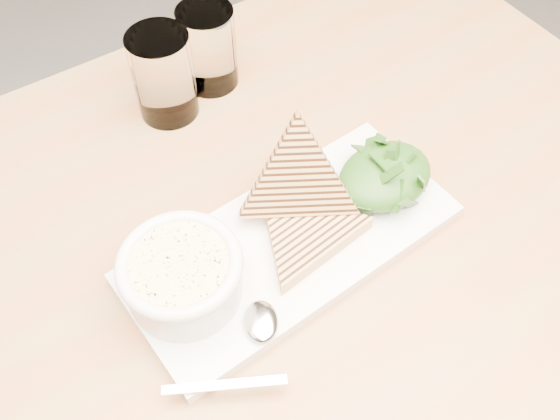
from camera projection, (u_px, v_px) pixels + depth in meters
table_top at (235, 266)px, 0.70m from camera, size 1.21×0.85×0.04m
table_leg_br at (362, 116)px, 1.34m from camera, size 0.06×0.06×0.68m
platter at (291, 244)px, 0.69m from camera, size 0.37×0.17×0.02m
soup_bowl at (183, 279)px, 0.62m from camera, size 0.12×0.12×0.05m
soup at (180, 265)px, 0.60m from camera, size 0.10×0.10×0.01m
bowl_rim at (179, 264)px, 0.60m from camera, size 0.12×0.12×0.01m
sandwich_flat at (305, 233)px, 0.67m from camera, size 0.16×0.16×0.02m
sandwich_lean at (298, 180)px, 0.66m from camera, size 0.21×0.21×0.17m
salad_base at (385, 176)px, 0.70m from camera, size 0.11×0.09×0.04m
arugula_pile at (385, 173)px, 0.70m from camera, size 0.11×0.10×0.05m
spoon_bowl at (261, 321)px, 0.61m from camera, size 0.05×0.06×0.01m
spoon_handle at (225, 385)px, 0.58m from camera, size 0.10×0.07×0.00m
glass_near at (164, 76)px, 0.77m from camera, size 0.08×0.08×0.12m
glass_far at (208, 48)px, 0.81m from camera, size 0.07×0.07×0.11m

